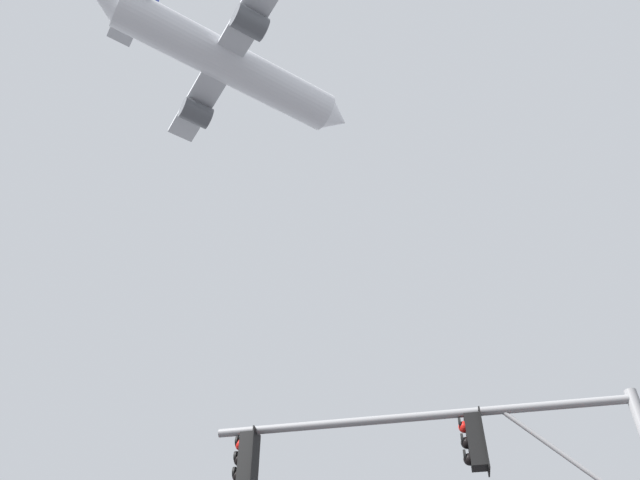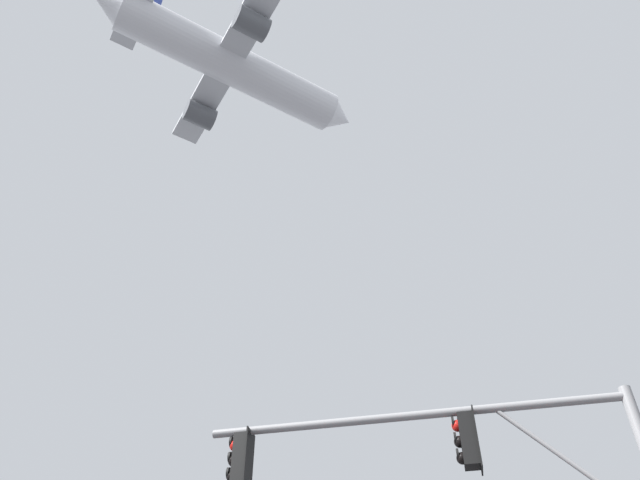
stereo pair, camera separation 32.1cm
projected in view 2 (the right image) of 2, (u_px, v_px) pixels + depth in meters
airplane at (232, 65)px, 46.90m from camera, size 18.65×15.02×5.81m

